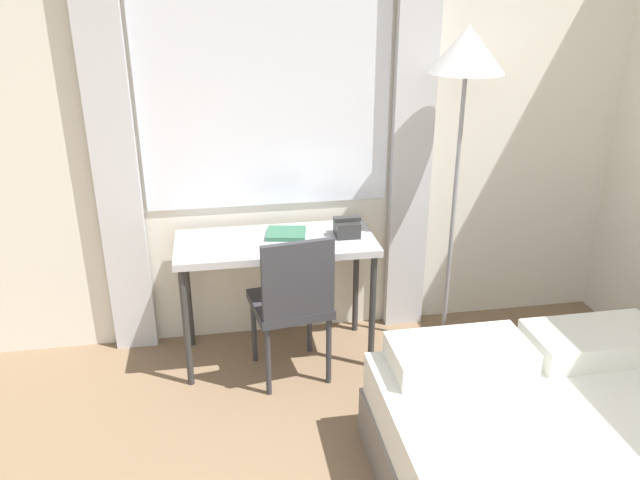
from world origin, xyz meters
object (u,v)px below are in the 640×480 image
desk_chair (293,299)px  standing_lamp (466,72)px  telephone (347,227)px  book (286,233)px  desk (276,252)px

desk_chair → standing_lamp: size_ratio=0.47×
standing_lamp → telephone: 1.04m
desk_chair → book: size_ratio=3.50×
standing_lamp → book: standing_lamp is taller
desk_chair → standing_lamp: standing_lamp is taller
desk_chair → book: 0.40m
book → standing_lamp: bearing=-5.3°
standing_lamp → telephone: bearing=177.3°
desk_chair → telephone: (0.34, 0.24, 0.29)m
desk_chair → book: desk_chair is taller
telephone → book: bearing=170.0°
book → desk: bearing=-139.4°
telephone → desk_chair: bearing=-144.6°
desk → standing_lamp: standing_lamp is taller
desk → telephone: bearing=-0.4°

